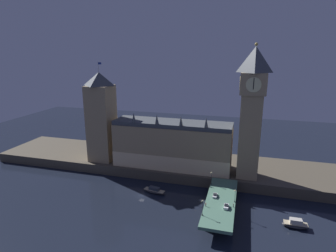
# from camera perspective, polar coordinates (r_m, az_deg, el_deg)

# --- Properties ---
(ground_plane) EXTENTS (400.00, 400.00, 0.00)m
(ground_plane) POSITION_cam_1_polar(r_m,az_deg,el_deg) (151.12, -5.39, -13.93)
(ground_plane) COLOR black
(embankment) EXTENTS (220.00, 42.00, 5.77)m
(embankment) POSITION_cam_1_polar(r_m,az_deg,el_deg) (183.19, -1.01, -7.53)
(embankment) COLOR #4C4438
(embankment) RESTS_ON ground_plane
(parliament_hall) EXTENTS (69.16, 18.72, 33.10)m
(parliament_hall) POSITION_cam_1_polar(r_m,az_deg,el_deg) (166.81, 0.85, -3.72)
(parliament_hall) COLOR tan
(parliament_hall) RESTS_ON embankment
(clock_tower) EXTENTS (13.37, 13.48, 71.25)m
(clock_tower) POSITION_cam_1_polar(r_m,az_deg,el_deg) (152.97, 16.58, 3.22)
(clock_tower) COLOR tan
(clock_tower) RESTS_ON embankment
(victoria_tower) EXTENTS (14.95, 14.95, 61.12)m
(victoria_tower) POSITION_cam_1_polar(r_m,az_deg,el_deg) (178.93, -13.39, 1.80)
(victoria_tower) COLOR tan
(victoria_tower) RESTS_ON embankment
(bridge) EXTENTS (13.31, 46.00, 6.55)m
(bridge) POSITION_cam_1_polar(r_m,az_deg,el_deg) (136.68, 10.62, -15.39)
(bridge) COLOR #4C7560
(bridge) RESTS_ON ground_plane
(car_northbound_lead) EXTENTS (2.02, 4.28, 1.33)m
(car_northbound_lead) POSITION_cam_1_polar(r_m,az_deg,el_deg) (137.70, 9.53, -13.73)
(car_northbound_lead) COLOR silver
(car_northbound_lead) RESTS_ON bridge
(car_southbound_lead) EXTENTS (2.07, 3.99, 1.59)m
(car_southbound_lead) POSITION_cam_1_polar(r_m,az_deg,el_deg) (129.72, 11.75, -15.71)
(car_southbound_lead) COLOR white
(car_southbound_lead) RESTS_ON bridge
(pedestrian_near_rail) EXTENTS (0.38, 0.38, 1.85)m
(pedestrian_near_rail) POSITION_cam_1_polar(r_m,az_deg,el_deg) (129.28, 7.69, -15.50)
(pedestrian_near_rail) COLOR black
(pedestrian_near_rail) RESTS_ON bridge
(pedestrian_mid_walk) EXTENTS (0.38, 0.38, 1.73)m
(pedestrian_mid_walk) POSITION_cam_1_polar(r_m,az_deg,el_deg) (130.93, 13.13, -15.40)
(pedestrian_mid_walk) COLOR black
(pedestrian_mid_walk) RESTS_ON bridge
(street_lamp_near) EXTENTS (1.34, 0.60, 7.08)m
(street_lamp_near) POSITION_cam_1_polar(r_m,az_deg,el_deg) (121.23, 7.02, -15.81)
(street_lamp_near) COLOR #2D3333
(street_lamp_near) RESTS_ON bridge
(street_lamp_mid) EXTENTS (1.34, 0.60, 6.09)m
(street_lamp_mid) POSITION_cam_1_polar(r_m,az_deg,el_deg) (133.54, 13.48, -13.36)
(street_lamp_mid) COLOR #2D3333
(street_lamp_mid) RESTS_ON bridge
(street_lamp_far) EXTENTS (1.34, 0.60, 6.98)m
(street_lamp_far) POSITION_cam_1_polar(r_m,az_deg,el_deg) (147.19, 8.83, -10.11)
(street_lamp_far) COLOR #2D3333
(street_lamp_far) RESTS_ON bridge
(boat_upstream) EXTENTS (13.34, 6.24, 3.21)m
(boat_upstream) POSITION_cam_1_polar(r_m,az_deg,el_deg) (153.07, -2.79, -12.98)
(boat_upstream) COLOR #28282D
(boat_upstream) RESTS_ON ground_plane
(boat_downstream) EXTENTS (10.90, 4.43, 3.94)m
(boat_downstream) POSITION_cam_1_polar(r_m,az_deg,el_deg) (137.73, 24.49, -17.73)
(boat_downstream) COLOR #28282D
(boat_downstream) RESTS_ON ground_plane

